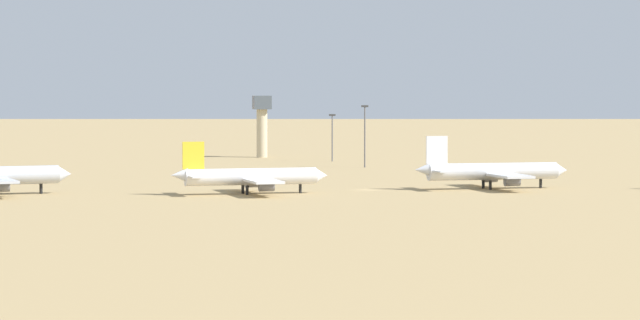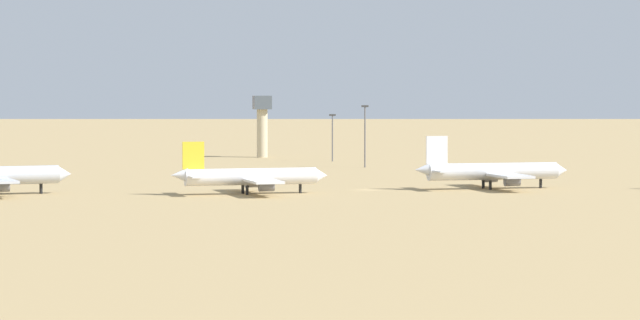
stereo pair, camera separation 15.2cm
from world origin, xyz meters
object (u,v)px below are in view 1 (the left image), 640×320
object	(u,v)px
light_pole_west	(365,132)
light_pole_east	(332,134)
parked_jet_white_3	(491,171)
control_tower	(262,120)
parked_jet_yellow_2	(250,177)

from	to	relation	value
light_pole_west	light_pole_east	xyz separation A→B (m)	(-2.27, 33.54, -1.51)
parked_jet_white_3	light_pole_east	bearing A→B (deg)	91.09
parked_jet_white_3	control_tower	xyz separation A→B (m)	(-26.24, 150.19, 7.47)
light_pole_east	light_pole_west	bearing A→B (deg)	-86.13
parked_jet_yellow_2	light_pole_east	bearing A→B (deg)	67.24
parked_jet_yellow_2	light_pole_west	bearing A→B (deg)	60.39
parked_jet_yellow_2	parked_jet_white_3	bearing A→B (deg)	1.98
light_pole_east	control_tower	bearing A→B (deg)	119.40
light_pole_east	parked_jet_yellow_2	bearing A→B (deg)	-107.80
parked_jet_yellow_2	light_pole_east	world-z (taller)	light_pole_east
light_pole_west	light_pole_east	distance (m)	33.65
parked_jet_white_3	control_tower	world-z (taller)	control_tower
parked_jet_yellow_2	control_tower	distance (m)	158.65
parked_jet_yellow_2	light_pole_west	distance (m)	104.26
light_pole_west	parked_jet_white_3	bearing A→B (deg)	-84.81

